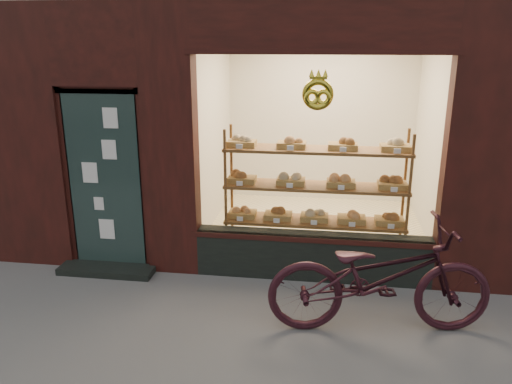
# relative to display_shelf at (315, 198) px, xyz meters

# --- Properties ---
(display_shelf) EXTENTS (2.20, 0.45, 1.70)m
(display_shelf) POSITION_rel_display_shelf_xyz_m (0.00, 0.00, 0.00)
(display_shelf) COLOR brown
(display_shelf) RESTS_ON ground
(bicycle) EXTENTS (2.19, 1.01, 1.11)m
(bicycle) POSITION_rel_display_shelf_xyz_m (0.66, -1.44, -0.30)
(bicycle) COLOR black
(bicycle) RESTS_ON ground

